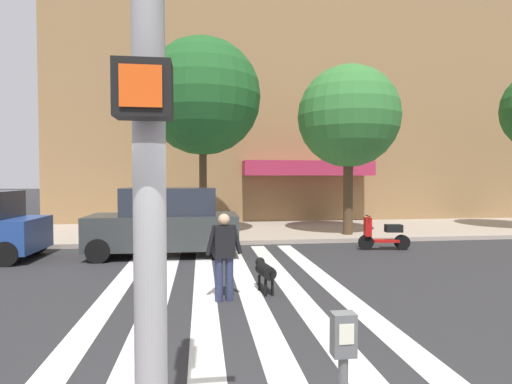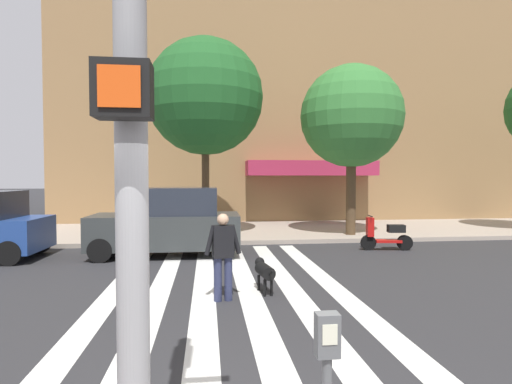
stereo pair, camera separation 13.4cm
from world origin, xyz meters
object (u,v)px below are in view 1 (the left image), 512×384
at_px(street_tree_nearest, 203,97).
at_px(dog_on_leash, 265,271).
at_px(pedestrian_dog_walker, 224,252).
at_px(parked_car_behind_first, 166,222).
at_px(parked_scooter, 384,235).
at_px(street_tree_middle, 349,117).

bearing_deg(street_tree_nearest, dog_on_leash, -80.52).
xyz_separation_m(pedestrian_dog_walker, dog_on_leash, (0.84, 0.46, -0.48)).
distance_m(street_tree_nearest, pedestrian_dog_walker, 8.75).
bearing_deg(pedestrian_dog_walker, parked_car_behind_first, 107.31).
distance_m(parked_car_behind_first, pedestrian_dog_walker, 4.90).
xyz_separation_m(parked_scooter, street_tree_middle, (-0.26, 2.56, 4.11)).
relative_size(parked_car_behind_first, street_tree_middle, 0.68).
relative_size(parked_car_behind_first, street_tree_nearest, 0.60).
xyz_separation_m(street_tree_nearest, street_tree_middle, (5.45, -0.30, -0.66)).
bearing_deg(street_tree_middle, parked_car_behind_first, -158.17).
relative_size(parked_scooter, street_tree_middle, 0.26).
bearing_deg(dog_on_leash, parked_scooter, 43.46).
relative_size(parked_scooter, street_tree_nearest, 0.23).
relative_size(street_tree_nearest, dog_on_leash, 7.20).
relative_size(street_tree_middle, pedestrian_dog_walker, 3.89).
bearing_deg(parked_scooter, pedestrian_dog_walker, -138.51).
distance_m(parked_car_behind_first, street_tree_middle, 7.92).
bearing_deg(dog_on_leash, pedestrian_dog_walker, -151.41).
bearing_deg(dog_on_leash, street_tree_middle, 58.12).
xyz_separation_m(street_tree_middle, pedestrian_dog_walker, (-5.10, -7.30, -3.66)).
bearing_deg(dog_on_leash, street_tree_nearest, 99.48).
distance_m(street_tree_nearest, dog_on_leash, 8.69).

